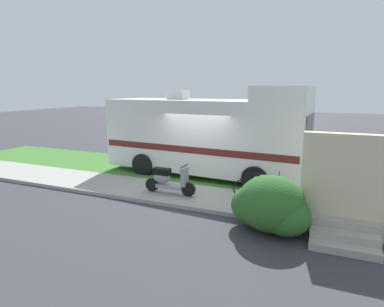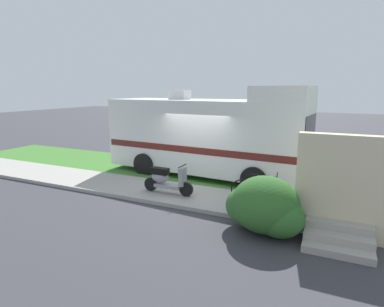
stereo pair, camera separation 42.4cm
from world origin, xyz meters
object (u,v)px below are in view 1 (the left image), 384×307
Objects in this scene: motorhome_rv at (207,135)px; pickup_truck_near at (243,138)px; bottle_green at (310,209)px; scooter at (168,179)px; bicycle at (263,189)px.

motorhome_rv is 4.39m from pickup_truck_near.
pickup_truck_near is at bearing 116.80° from bottle_green.
pickup_truck_near is at bearing 85.18° from motorhome_rv.
scooter reaches higher than bicycle.
scooter is 7.19m from pickup_truck_near.
scooter is 6.59× the size of bottle_green.
motorhome_rv is 3.73m from bicycle.
bottle_green is (1.34, -0.40, -0.26)m from bicycle.
pickup_truck_near is at bearing 108.56° from bicycle.
motorhome_rv reaches higher than scooter.
bicycle is at bearing 8.65° from scooter.
bicycle is 1.42m from bottle_green.
pickup_truck_near is (0.63, 7.15, 0.35)m from scooter.
scooter is at bearing -95.07° from pickup_truck_near.
motorhome_rv is 4.55× the size of bicycle.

